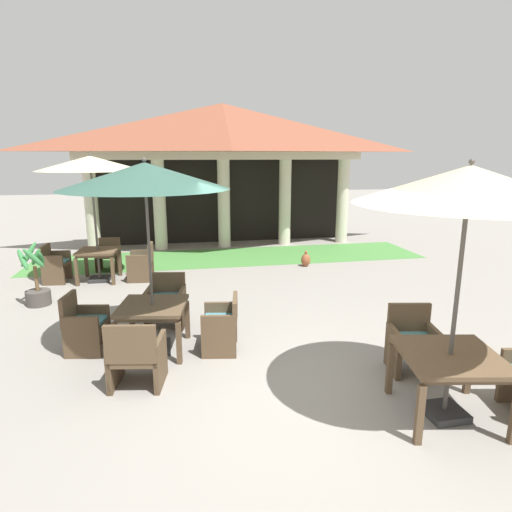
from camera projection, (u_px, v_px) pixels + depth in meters
name	position (u px, v px, depth m)	size (l,w,h in m)	color
ground_plane	(314.00, 394.00, 5.26)	(60.00, 60.00, 0.00)	gray
background_pavilion	(223.00, 139.00, 13.08)	(9.06, 2.89, 4.34)	beige
lawn_strip	(231.00, 257.00, 12.32)	(10.86, 2.33, 0.01)	#47843D
patio_table_near_foreground	(98.00, 254.00, 9.87)	(0.92, 0.92, 0.73)	brown
patio_umbrella_near_foreground	(90.00, 165.00, 9.41)	(2.28, 2.28, 2.88)	#2D2D2D
patio_chair_near_foreground_east	(142.00, 262.00, 10.01)	(0.59, 0.67, 0.85)	brown
patio_chair_near_foreground_west	(55.00, 264.00, 9.82)	(0.54, 0.65, 0.86)	brown
patio_chair_near_foreground_north	(108.00, 255.00, 10.86)	(0.59, 0.57, 0.79)	brown
patio_table_mid_left	(450.00, 362.00, 4.67)	(1.20, 1.20, 0.75)	brown
patio_umbrella_mid_left	(469.00, 187.00, 4.24)	(2.26, 2.26, 2.80)	#2D2D2D
patio_chair_mid_left_north	(413.00, 342.00, 5.76)	(0.68, 0.64, 0.88)	brown
patio_table_mid_right	(153.00, 310.00, 6.29)	(1.09, 1.09, 0.72)	brown
patio_umbrella_mid_right	(145.00, 178.00, 5.86)	(2.31, 2.31, 2.80)	#2D2D2D
patio_chair_mid_right_west	(84.00, 325.00, 6.32)	(0.61, 0.62, 0.88)	brown
patio_chair_mid_right_south	(136.00, 356.00, 5.35)	(0.72, 0.69, 0.90)	brown
patio_chair_mid_right_east	(222.00, 324.00, 6.37)	(0.60, 0.70, 0.82)	brown
patio_chair_mid_right_north	(166.00, 301.00, 7.33)	(0.72, 0.66, 0.86)	brown
potted_palm_left_edge	(37.00, 286.00, 8.30)	(0.58, 0.62, 1.23)	#47423D
terracotta_urn	(306.00, 260.00, 11.27)	(0.24, 0.24, 0.41)	brown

